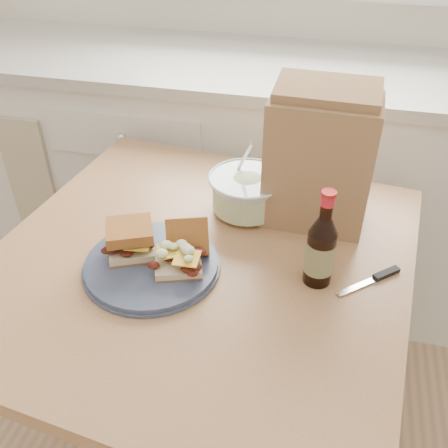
% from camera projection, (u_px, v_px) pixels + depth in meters
% --- Properties ---
extents(cabinet_run, '(2.50, 0.64, 0.94)m').
position_uv_depth(cabinet_run, '(277.00, 179.00, 2.00)').
color(cabinet_run, white).
rests_on(cabinet_run, ground).
extents(dining_table, '(1.04, 1.04, 0.78)m').
position_uv_depth(dining_table, '(200.00, 293.00, 1.21)').
color(dining_table, tan).
rests_on(dining_table, ground).
extents(plate, '(0.29, 0.29, 0.02)m').
position_uv_depth(plate, '(152.00, 265.00, 1.10)').
color(plate, '#3D4763').
rests_on(plate, dining_table).
extents(sandwich_left, '(0.13, 0.12, 0.07)m').
position_uv_depth(sandwich_left, '(131.00, 239.00, 1.10)').
color(sandwich_left, beige).
rests_on(sandwich_left, plate).
extents(sandwich_right, '(0.12, 0.16, 0.08)m').
position_uv_depth(sandwich_right, '(181.00, 251.00, 1.08)').
color(sandwich_right, beige).
rests_on(sandwich_right, plate).
extents(coleslaw_bowl, '(0.20, 0.20, 0.19)m').
position_uv_depth(coleslaw_bowl, '(247.00, 194.00, 1.26)').
color(coleslaw_bowl, silver).
rests_on(coleslaw_bowl, dining_table).
extents(beer_bottle, '(0.06, 0.06, 0.23)m').
position_uv_depth(beer_bottle, '(321.00, 249.00, 1.03)').
color(beer_bottle, black).
rests_on(beer_bottle, dining_table).
extents(knife, '(0.13, 0.12, 0.01)m').
position_uv_depth(knife, '(379.00, 277.00, 1.08)').
color(knife, silver).
rests_on(knife, dining_table).
extents(paper_bag, '(0.25, 0.17, 0.32)m').
position_uv_depth(paper_bag, '(319.00, 162.00, 1.17)').
color(paper_bag, '#A58050').
rests_on(paper_bag, dining_table).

